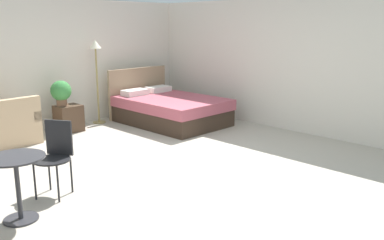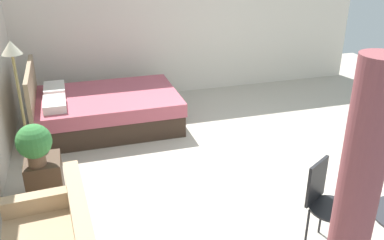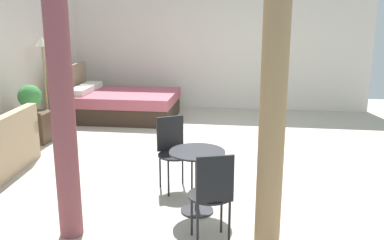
{
  "view_description": "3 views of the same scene",
  "coord_description": "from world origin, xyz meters",
  "px_view_note": "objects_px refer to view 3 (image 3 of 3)",
  "views": [
    {
      "loc": [
        -3.82,
        -4.38,
        2.04
      ],
      "look_at": [
        0.61,
        0.02,
        0.58
      ],
      "focal_mm": 38.57,
      "sensor_mm": 36.0,
      "label": 1
    },
    {
      "loc": [
        -4.46,
        2.33,
        2.86
      ],
      "look_at": [
        0.0,
        0.99,
        0.78
      ],
      "focal_mm": 38.87,
      "sensor_mm": 36.0,
      "label": 2
    },
    {
      "loc": [
        -6.57,
        -0.79,
        2.15
      ],
      "look_at": [
        -0.36,
        0.08,
        0.57
      ],
      "focal_mm": 39.89,
      "sensor_mm": 36.0,
      "label": 3
    }
  ],
  "objects_px": {
    "potted_plant": "(30,98)",
    "balcony_table": "(197,170)",
    "nightstand": "(38,127)",
    "floor_lamp": "(43,58)",
    "bed": "(120,104)",
    "cafe_chair_near_couch": "(173,146)",
    "cafe_chair_near_window": "(212,191)"
  },
  "relations": [
    {
      "from": "potted_plant",
      "to": "balcony_table",
      "type": "height_order",
      "value": "potted_plant"
    },
    {
      "from": "nightstand",
      "to": "floor_lamp",
      "type": "xyz_separation_m",
      "value": [
        0.81,
        0.21,
        1.09
      ]
    },
    {
      "from": "bed",
      "to": "balcony_table",
      "type": "distance_m",
      "value": 4.62
    },
    {
      "from": "balcony_table",
      "to": "cafe_chair_near_couch",
      "type": "xyz_separation_m",
      "value": [
        0.63,
        0.39,
        0.05
      ]
    },
    {
      "from": "nightstand",
      "to": "potted_plant",
      "type": "height_order",
      "value": "potted_plant"
    },
    {
      "from": "potted_plant",
      "to": "floor_lamp",
      "type": "height_order",
      "value": "floor_lamp"
    },
    {
      "from": "balcony_table",
      "to": "floor_lamp",
      "type": "bearing_deg",
      "value": 46.66
    },
    {
      "from": "bed",
      "to": "floor_lamp",
      "type": "bearing_deg",
      "value": 133.58
    },
    {
      "from": "floor_lamp",
      "to": "balcony_table",
      "type": "distance_m",
      "value": 4.54
    },
    {
      "from": "bed",
      "to": "floor_lamp",
      "type": "relative_size",
      "value": 1.3
    },
    {
      "from": "bed",
      "to": "potted_plant",
      "type": "distance_m",
      "value": 2.19
    },
    {
      "from": "nightstand",
      "to": "potted_plant",
      "type": "xyz_separation_m",
      "value": [
        -0.1,
        0.04,
        0.53
      ]
    },
    {
      "from": "bed",
      "to": "floor_lamp",
      "type": "distance_m",
      "value": 1.82
    },
    {
      "from": "cafe_chair_near_window",
      "to": "balcony_table",
      "type": "bearing_deg",
      "value": 18.22
    },
    {
      "from": "floor_lamp",
      "to": "balcony_table",
      "type": "relative_size",
      "value": 2.43
    },
    {
      "from": "floor_lamp",
      "to": "balcony_table",
      "type": "bearing_deg",
      "value": -133.34
    },
    {
      "from": "balcony_table",
      "to": "potted_plant",
      "type": "bearing_deg",
      "value": 55.0
    },
    {
      "from": "nightstand",
      "to": "floor_lamp",
      "type": "distance_m",
      "value": 1.37
    },
    {
      "from": "nightstand",
      "to": "bed",
      "type": "bearing_deg",
      "value": -25.19
    },
    {
      "from": "potted_plant",
      "to": "floor_lamp",
      "type": "distance_m",
      "value": 1.08
    },
    {
      "from": "floor_lamp",
      "to": "bed",
      "type": "bearing_deg",
      "value": -46.42
    },
    {
      "from": "cafe_chair_near_window",
      "to": "nightstand",
      "type": "bearing_deg",
      "value": 47.83
    },
    {
      "from": "nightstand",
      "to": "potted_plant",
      "type": "relative_size",
      "value": 1.06
    },
    {
      "from": "cafe_chair_near_window",
      "to": "cafe_chair_near_couch",
      "type": "relative_size",
      "value": 1.04
    },
    {
      "from": "bed",
      "to": "nightstand",
      "type": "xyz_separation_m",
      "value": [
        -1.84,
        0.86,
        -0.04
      ]
    },
    {
      "from": "nightstand",
      "to": "cafe_chair_near_window",
      "type": "xyz_separation_m",
      "value": [
        -2.95,
        -3.26,
        0.31
      ]
    },
    {
      "from": "cafe_chair_near_window",
      "to": "bed",
      "type": "bearing_deg",
      "value": 26.55
    },
    {
      "from": "floor_lamp",
      "to": "balcony_table",
      "type": "xyz_separation_m",
      "value": [
        -3.06,
        -3.24,
        -0.85
      ]
    },
    {
      "from": "potted_plant",
      "to": "balcony_table",
      "type": "relative_size",
      "value": 0.69
    },
    {
      "from": "nightstand",
      "to": "floor_lamp",
      "type": "height_order",
      "value": "floor_lamp"
    },
    {
      "from": "balcony_table",
      "to": "cafe_chair_near_window",
      "type": "xyz_separation_m",
      "value": [
        -0.7,
        -0.23,
        0.08
      ]
    },
    {
      "from": "nightstand",
      "to": "cafe_chair_near_couch",
      "type": "distance_m",
      "value": 3.11
    }
  ]
}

